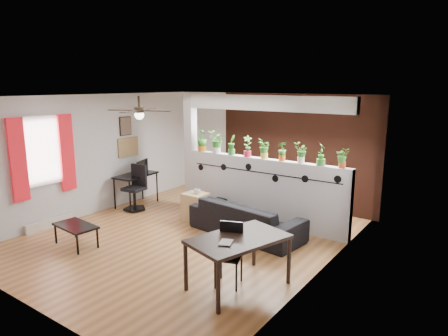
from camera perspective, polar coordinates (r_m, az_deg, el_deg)
room_shell at (r=7.27m, az=-5.64°, el=-0.14°), size 6.30×7.10×2.90m
partition_wall at (r=8.16m, az=5.66°, el=-3.31°), size 3.60×0.18×1.35m
ceiling_header at (r=7.89m, az=5.93°, el=9.23°), size 3.60×0.18×0.30m
pier_column at (r=9.10m, az=-4.77°, el=2.32°), size 0.22×0.20×2.60m
brick_panel at (r=9.31m, az=10.23°, el=2.39°), size 3.90×0.05×2.60m
vine_decal at (r=7.99m, az=5.38°, el=-0.66°), size 3.31×0.01×0.30m
window_assembly at (r=8.44m, az=-24.48°, el=1.96°), size 0.09×1.30×1.55m
baseboard_heater at (r=8.76m, az=-23.62°, el=-7.23°), size 0.08×1.00×0.18m
corkboard at (r=9.72m, az=-13.52°, el=2.94°), size 0.03×0.60×0.45m
framed_art at (r=9.63m, az=-13.90°, el=5.84°), size 0.03×0.34×0.44m
ceiling_fan at (r=7.47m, az=-12.02°, el=7.84°), size 1.19×1.19×0.43m
potted_plant_0 at (r=8.85m, az=-3.16°, el=4.07°), size 0.32×0.30×0.49m
potted_plant_1 at (r=8.61m, az=-1.09°, el=3.83°), size 0.27×0.30×0.48m
potted_plant_2 at (r=8.39m, az=1.09°, el=3.41°), size 0.22×0.25×0.42m
potted_plant_3 at (r=8.17m, az=3.38°, el=3.22°), size 0.28×0.26×0.43m
potted_plant_4 at (r=7.98m, az=5.79°, el=2.86°), size 0.26×0.25×0.40m
potted_plant_5 at (r=7.80m, az=8.32°, el=2.45°), size 0.22×0.23×0.37m
potted_plant_6 at (r=7.63m, az=10.96°, el=2.23°), size 0.23×0.24×0.39m
potted_plant_7 at (r=7.47m, az=13.73°, el=2.11°), size 0.25×0.28×0.44m
potted_plant_8 at (r=7.35m, az=16.57°, el=1.49°), size 0.22×0.20×0.37m
sofa at (r=7.62m, az=3.19°, el=-7.27°), size 2.20×1.08×0.62m
cube_shelf at (r=8.42m, az=-4.09°, el=-5.54°), size 0.48×0.42×0.58m
cup at (r=8.29m, az=-3.85°, el=-3.34°), size 0.15×0.15×0.10m
computer_desk at (r=9.54m, az=-12.48°, el=-1.29°), size 0.65×1.09×0.75m
monitor at (r=9.61m, az=-11.86°, el=-0.21°), size 0.30×0.16×0.17m
office_chair at (r=9.25m, az=-12.46°, el=-3.18°), size 0.53×0.53×1.01m
dining_table at (r=5.62m, az=2.07°, el=-10.62°), size 1.17×1.53×0.74m
book at (r=5.41m, az=-0.59°, el=-10.52°), size 0.23×0.26×0.02m
folding_chair at (r=5.78m, az=0.88°, el=-11.32°), size 0.46×0.46×0.90m
coffee_table at (r=7.56m, az=-20.44°, el=-7.92°), size 0.86×0.53×0.38m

